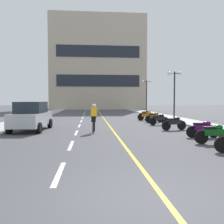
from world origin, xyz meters
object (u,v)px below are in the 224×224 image
(street_lamp_mid, at_px, (174,84))
(motorcycle_3, at_px, (174,123))
(cyclist_rider, at_px, (94,118))
(motorcycle_2, at_px, (203,129))
(motorcycle_6, at_px, (147,116))
(motorcycle_1, at_px, (214,133))
(motorcycle_4, at_px, (159,119))
(motorcycle_5, at_px, (154,117))
(street_lamp_far, at_px, (147,88))
(motorcycle_7, at_px, (147,114))
(parked_car_near, at_px, (31,116))

(street_lamp_mid, bearing_deg, motorcycle_3, -109.32)
(motorcycle_3, xyz_separation_m, cyclist_rider, (-5.14, -0.73, 0.41))
(street_lamp_mid, height_order, motorcycle_2, street_lamp_mid)
(motorcycle_6, xyz_separation_m, cyclist_rider, (-5.09, -8.15, 0.41))
(motorcycle_1, height_order, motorcycle_4, same)
(motorcycle_2, relative_size, motorcycle_3, 1.01)
(motorcycle_5, bearing_deg, motorcycle_3, -91.70)
(street_lamp_far, bearing_deg, motorcycle_4, -99.79)
(motorcycle_2, relative_size, motorcycle_7, 1.00)
(street_lamp_far, relative_size, cyclist_rider, 2.68)
(street_lamp_far, xyz_separation_m, motorcycle_2, (-2.45, -23.08, -3.15))
(street_lamp_far, relative_size, motorcycle_1, 2.78)
(street_lamp_mid, height_order, motorcycle_1, street_lamp_mid)
(motorcycle_3, relative_size, motorcycle_6, 1.02)
(motorcycle_4, xyz_separation_m, motorcycle_7, (0.46, 6.21, 0.00))
(motorcycle_7, bearing_deg, motorcycle_6, -103.15)
(street_lamp_mid, xyz_separation_m, cyclist_rider, (-8.23, -9.54, -2.70))
(motorcycle_4, xyz_separation_m, motorcycle_5, (0.18, 2.15, 0.00))
(parked_car_near, height_order, motorcycle_7, parked_car_near)
(motorcycle_1, xyz_separation_m, motorcycle_7, (0.39, 14.45, 0.00))
(street_lamp_far, bearing_deg, motorcycle_1, -96.41)
(street_lamp_far, distance_m, cyclist_rider, 22.28)
(street_lamp_mid, distance_m, parked_car_near, 14.88)
(motorcycle_1, height_order, cyclist_rider, cyclist_rider)
(motorcycle_4, bearing_deg, motorcycle_1, -89.50)
(street_lamp_mid, height_order, motorcycle_3, street_lamp_mid)
(motorcycle_1, bearing_deg, motorcycle_7, 88.45)
(street_lamp_far, distance_m, motorcycle_7, 11.10)
(parked_car_near, bearing_deg, cyclist_rider, -19.34)
(parked_car_near, bearing_deg, motorcycle_4, 16.45)
(street_lamp_mid, bearing_deg, motorcycle_2, -102.67)
(street_lamp_mid, xyz_separation_m, motorcycle_7, (-2.65, 0.71, -3.11))
(parked_car_near, relative_size, cyclist_rider, 2.43)
(motorcycle_1, bearing_deg, cyclist_rider, 141.00)
(motorcycle_5, height_order, motorcycle_6, same)
(parked_car_near, relative_size, motorcycle_4, 2.58)
(motorcycle_2, distance_m, motorcycle_7, 12.71)
(street_lamp_mid, height_order, motorcycle_6, street_lamp_mid)
(parked_car_near, relative_size, motorcycle_3, 2.54)
(parked_car_near, height_order, motorcycle_5, parked_car_near)
(cyclist_rider, bearing_deg, motorcycle_5, 49.40)
(cyclist_rider, bearing_deg, street_lamp_far, 68.84)
(street_lamp_far, xyz_separation_m, parked_car_near, (-11.89, -19.25, -2.71))
(motorcycle_1, xyz_separation_m, motorcycle_3, (-0.05, 4.94, 0.00))
(cyclist_rider, bearing_deg, motorcycle_7, 61.43)
(motorcycle_2, distance_m, motorcycle_4, 6.51)
(motorcycle_7, bearing_deg, motorcycle_1, -91.55)
(motorcycle_3, xyz_separation_m, motorcycle_7, (0.44, 9.52, 0.00))
(motorcycle_2, distance_m, motorcycle_3, 3.22)
(street_lamp_far, relative_size, motorcycle_3, 2.80)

